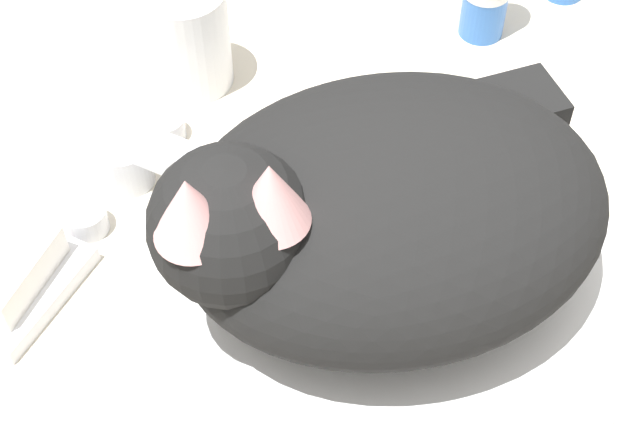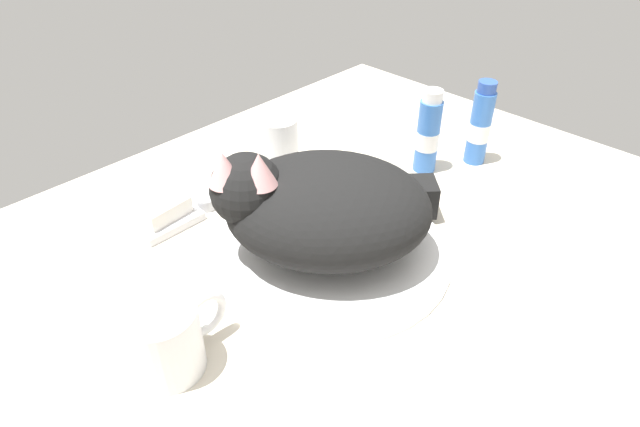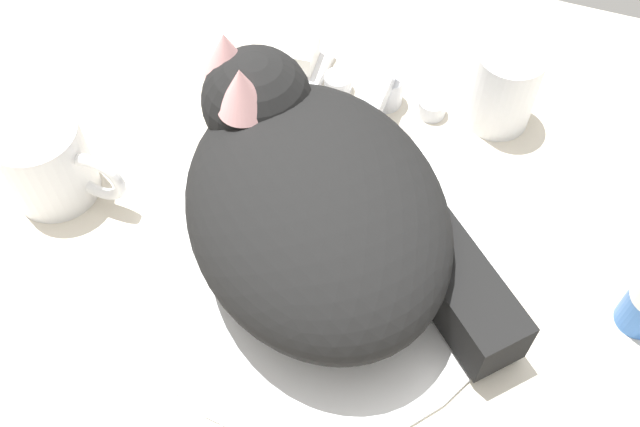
{
  "view_description": "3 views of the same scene",
  "coord_description": "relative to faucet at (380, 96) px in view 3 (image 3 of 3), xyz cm",
  "views": [
    {
      "loc": [
        -33.1,
        -11.93,
        49.3
      ],
      "look_at": [
        -1.67,
        3.93,
        6.73
      ],
      "focal_mm": 52.52,
      "sensor_mm": 36.0,
      "label": 1
    },
    {
      "loc": [
        -40.59,
        -38.11,
        46.7
      ],
      "look_at": [
        1.43,
        2.77,
        4.27
      ],
      "focal_mm": 30.9,
      "sensor_mm": 36.0,
      "label": 2
    },
    {
      "loc": [
        11.11,
        -30.09,
        53.23
      ],
      "look_at": [
        -0.17,
        1.29,
        5.16
      ],
      "focal_mm": 40.61,
      "sensor_mm": 36.0,
      "label": 3
    }
  ],
  "objects": [
    {
      "name": "soap_bar",
      "position": [
        -11.16,
        2.77,
        -0.06
      ],
      "size": [
        7.14,
        4.65,
        2.39
      ],
      "primitive_type": "cube",
      "rotation": [
        0.0,
        0.0,
        0.09
      ],
      "color": "white",
      "rests_on": "soap_dish"
    },
    {
      "name": "ground_plane",
      "position": [
        0.0,
        -18.01,
        -3.96
      ],
      "size": [
        110.0,
        82.5,
        3.0
      ],
      "primitive_type": "cube",
      "color": "beige"
    },
    {
      "name": "sink_basin",
      "position": [
        0.0,
        -18.01,
        -2.01
      ],
      "size": [
        32.22,
        32.22,
        0.89
      ],
      "primitive_type": "cylinder",
      "color": "white",
      "rests_on": "ground_plane"
    },
    {
      "name": "soap_dish",
      "position": [
        -11.16,
        2.77,
        -1.86
      ],
      "size": [
        9.0,
        6.4,
        1.2
      ],
      "primitive_type": "cube",
      "color": "white",
      "rests_on": "ground_plane"
    },
    {
      "name": "rinse_cup",
      "position": [
        11.0,
        3.32,
        1.66
      ],
      "size": [
        6.27,
        6.27,
        8.24
      ],
      "color": "white",
      "rests_on": "ground_plane"
    },
    {
      "name": "faucet",
      "position": [
        0.0,
        0.0,
        0.0
      ],
      "size": [
        12.55,
        11.78,
        5.4
      ],
      "color": "silver",
      "rests_on": "ground_plane"
    },
    {
      "name": "cat",
      "position": [
        -0.42,
        -17.11,
        4.95
      ],
      "size": [
        34.27,
        32.5,
        15.54
      ],
      "color": "black",
      "rests_on": "sink_basin"
    },
    {
      "name": "coffee_mug",
      "position": [
        -24.53,
        -18.91,
        1.56
      ],
      "size": [
        11.6,
        7.66,
        8.03
      ],
      "color": "white",
      "rests_on": "ground_plane"
    }
  ]
}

